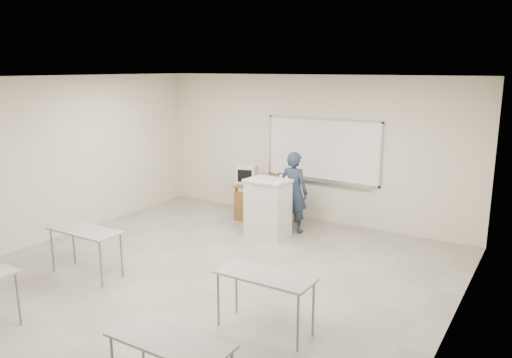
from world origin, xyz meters
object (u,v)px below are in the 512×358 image
Objects in this scene: laptop at (285,185)px; instructor_desk at (263,199)px; whiteboard at (322,151)px; crt_monitor at (247,174)px; keyboard at (272,181)px; presenter at (294,192)px; podium at (268,208)px; mouse at (276,186)px.

instructor_desk is at bearing -165.23° from laptop.
whiteboard reaches higher than crt_monitor.
presenter is at bearing 73.77° from keyboard.
crt_monitor is at bearing 166.22° from laptop.
podium is 3.05× the size of laptop.
whiteboard is 5.54× the size of crt_monitor.
crt_monitor is at bearing -177.49° from mouse.
mouse is at bearing -25.31° from presenter.
mouse is (0.75, -0.08, -0.16)m from crt_monitor.
mouse reaches higher than instructor_desk.
keyboard reaches higher than laptop.
keyboard is (0.66, -0.81, 0.61)m from instructor_desk.
laptop is 0.82× the size of keyboard.
presenter is (0.27, 0.53, 0.23)m from podium.
whiteboard is at bearing 48.29° from mouse.
crt_monitor is (-1.06, 0.93, 0.37)m from podium.
laptop reaches higher than mouse.
podium is at bearing -94.50° from laptop.
mouse is at bearing 113.30° from podium.
whiteboard is at bearing 35.45° from laptop.
whiteboard is 1.97× the size of instructor_desk.
keyboard is at bearing -59.29° from crt_monitor.
presenter is (0.78, -0.16, 0.28)m from instructor_desk.
instructor_desk is 3.44× the size of laptop.
instructor_desk is (-0.94, -0.78, -0.97)m from whiteboard.
crt_monitor is (-1.49, -0.54, -0.55)m from whiteboard.
podium is 0.93m from laptop.
podium is 0.70× the size of presenter.
whiteboard is 1.65m from keyboard.
whiteboard is 1.78m from podium.
whiteboard is at bearing 1.54° from crt_monitor.
whiteboard is 1.57× the size of presenter.
laptop is (-0.54, -0.58, -0.67)m from whiteboard.
keyboard is 0.28× the size of presenter.
instructor_desk is 0.84m from presenter.
whiteboard reaches higher than mouse.
mouse is at bearing 179.81° from laptop.
podium is (0.51, -0.69, 0.04)m from instructor_desk.
whiteboard reaches higher than laptop.
whiteboard is at bearing 77.04° from podium.
podium is (-0.42, -1.47, -0.92)m from whiteboard.
whiteboard reaches higher than podium.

